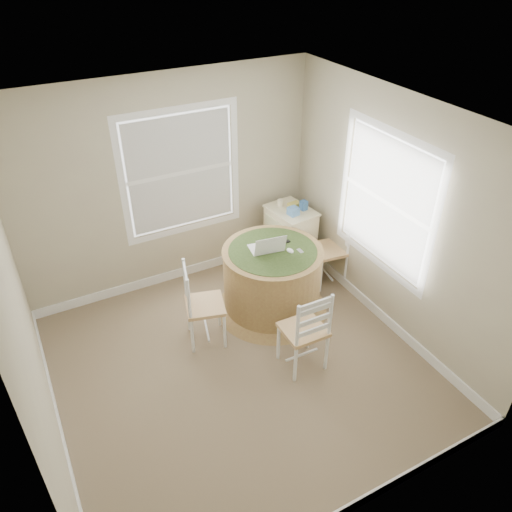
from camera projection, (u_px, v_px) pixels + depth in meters
room at (245, 251)px, 4.67m from camera, size 3.64×3.64×2.64m
round_table at (272, 278)px, 5.76m from camera, size 1.32×1.32×0.82m
chair_left at (205, 305)px, 5.30m from camera, size 0.50×0.51×0.95m
chair_near at (303, 329)px, 4.98m from camera, size 0.43×0.41×0.95m
chair_right at (328, 249)px, 6.20m from camera, size 0.45×0.47×0.95m
laptop at (267, 247)px, 5.54m from camera, size 0.40×0.36×0.25m
mouse at (290, 251)px, 5.53m from camera, size 0.07×0.11×0.04m
phone at (300, 251)px, 5.54m from camera, size 0.05×0.09×0.02m
keys at (287, 242)px, 5.69m from camera, size 0.06×0.05×0.02m
corner_chest at (290, 238)px, 6.54m from camera, size 0.54×0.68×0.83m
tissue_box at (293, 212)px, 6.16m from camera, size 0.13×0.13×0.10m
box_yellow at (294, 205)px, 6.35m from camera, size 0.16×0.12×0.06m
box_blue at (305, 205)px, 6.27m from camera, size 0.09×0.09×0.12m
cup_cream at (279, 203)px, 6.37m from camera, size 0.07×0.07×0.09m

